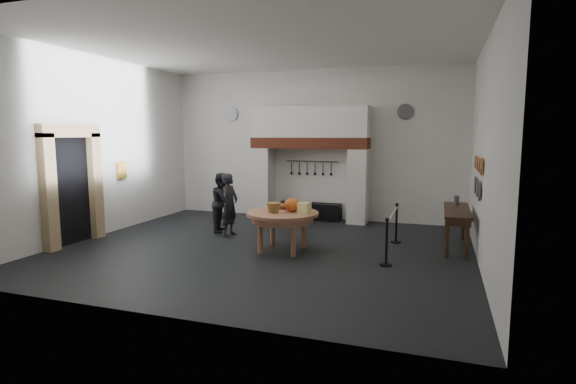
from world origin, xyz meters
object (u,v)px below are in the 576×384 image
(work_table, at_px, (282,213))
(visitor_far, at_px, (223,202))
(iron_range, at_px, (310,211))
(visitor_near, at_px, (230,205))
(side_table, at_px, (457,210))
(barrier_post_far, at_px, (396,224))
(barrier_post_near, at_px, (387,243))

(work_table, height_order, visitor_far, visitor_far)
(iron_range, xyz_separation_m, visitor_far, (-1.71, -2.38, 0.53))
(iron_range, bearing_deg, work_table, -83.12)
(visitor_near, relative_size, side_table, 0.72)
(barrier_post_far, bearing_deg, iron_range, 142.03)
(side_table, height_order, barrier_post_near, same)
(visitor_far, xyz_separation_m, side_table, (5.81, 0.12, 0.09))
(work_table, relative_size, barrier_post_near, 1.77)
(side_table, xyz_separation_m, barrier_post_near, (-1.33, -1.90, -0.42))
(iron_range, relative_size, side_table, 0.86)
(barrier_post_far, bearing_deg, visitor_far, -177.19)
(iron_range, xyz_separation_m, side_table, (4.10, -2.26, 0.62))
(visitor_near, height_order, visitor_far, visitor_near)
(visitor_far, height_order, barrier_post_near, visitor_far)
(visitor_near, bearing_deg, iron_range, -22.38)
(work_table, height_order, visitor_near, visitor_near)
(visitor_near, distance_m, barrier_post_near, 4.32)
(work_table, xyz_separation_m, visitor_far, (-2.17, 1.38, -0.06))
(side_table, relative_size, barrier_post_far, 2.44)
(side_table, relative_size, barrier_post_near, 2.44)
(visitor_near, relative_size, visitor_far, 1.02)
(visitor_far, distance_m, barrier_post_near, 4.83)
(iron_range, height_order, visitor_far, visitor_far)
(visitor_far, relative_size, side_table, 0.71)
(iron_range, bearing_deg, barrier_post_far, -37.97)
(iron_range, height_order, barrier_post_far, barrier_post_far)
(visitor_near, bearing_deg, visitor_far, 47.89)
(iron_range, distance_m, visitor_far, 2.98)
(side_table, bearing_deg, barrier_post_far, 175.71)
(barrier_post_far, bearing_deg, visitor_near, -171.36)
(iron_range, bearing_deg, side_table, -28.87)
(iron_range, relative_size, barrier_post_far, 2.11)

